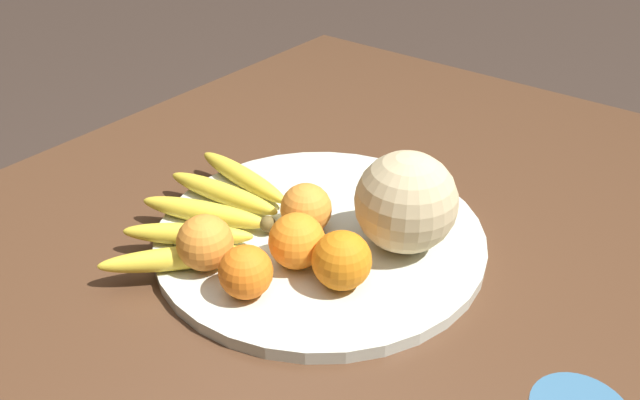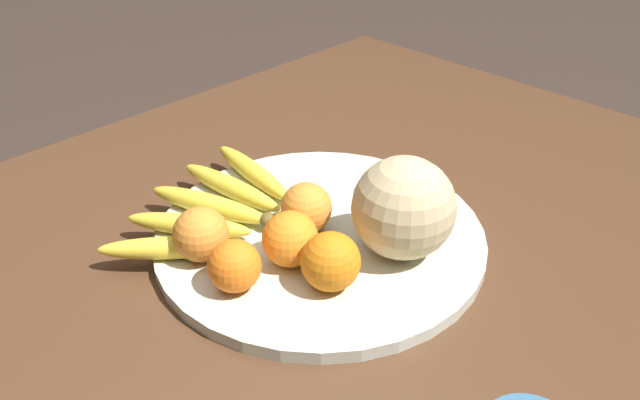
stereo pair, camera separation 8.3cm
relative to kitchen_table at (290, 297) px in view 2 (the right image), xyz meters
The scene contains 9 objects.
kitchen_table is the anchor object (origin of this frame).
fruit_bowl 0.10m from the kitchen_table, 168.24° to the left, with size 0.45×0.45×0.02m.
melon 0.22m from the kitchen_table, 128.49° to the left, with size 0.13×0.13×0.13m.
banana_bunch 0.17m from the kitchen_table, 77.73° to the right, with size 0.31×0.25×0.03m.
orange_front_left 0.17m from the kitchen_table, 77.08° to the left, with size 0.07×0.07×0.07m.
orange_front_right 0.14m from the kitchen_table, 51.37° to the left, with size 0.07×0.07×0.07m.
orange_mid_center 0.17m from the kitchen_table, 29.80° to the right, with size 0.07×0.07×0.07m.
orange_back_left 0.14m from the kitchen_table, behind, with size 0.07×0.07×0.07m.
orange_back_right 0.17m from the kitchen_table, 10.94° to the left, with size 0.07×0.07×0.07m.
Camera 2 is at (0.45, 0.50, 1.23)m, focal length 35.00 mm.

